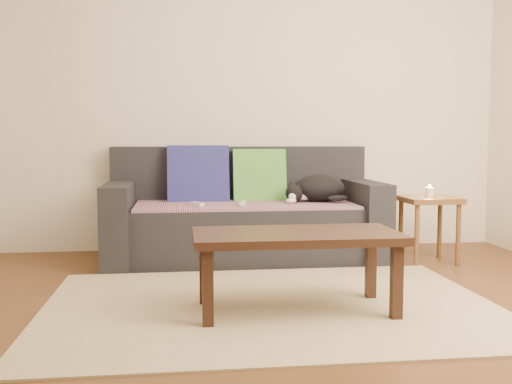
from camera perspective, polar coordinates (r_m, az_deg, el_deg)
ground at (r=3.24m, az=1.84°, el=-11.62°), size 4.50×4.50×0.00m
back_wall at (r=5.10m, az=-1.72°, el=9.20°), size 4.50×0.04×2.60m
sofa at (r=4.70m, az=-1.18°, el=-2.54°), size 2.10×0.94×0.87m
throw_blanket at (r=4.60m, az=-1.06°, el=-1.19°), size 1.66×0.74×0.02m
cushion_navy at (r=4.82m, az=-5.53°, el=1.45°), size 0.49×0.23×0.51m
cushion_green at (r=4.86m, az=0.31°, el=1.50°), size 0.43×0.19×0.44m
cat at (r=4.73m, az=5.84°, el=0.32°), size 0.54×0.42×0.21m
wii_remote_a at (r=4.39m, az=-5.58°, el=-1.18°), size 0.09×0.15×0.03m
wii_remote_b at (r=4.45m, az=-1.27°, el=-1.08°), size 0.07×0.15×0.03m
side_table at (r=4.70m, az=16.17°, el=-1.51°), size 0.40×0.40×0.50m
candle at (r=4.68m, az=16.21°, el=0.00°), size 0.06×0.06×0.09m
rug at (r=3.38m, az=1.43°, el=-10.80°), size 2.50×1.80×0.01m
coffee_table at (r=3.20m, az=3.86°, el=-4.79°), size 1.09×0.55×0.44m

